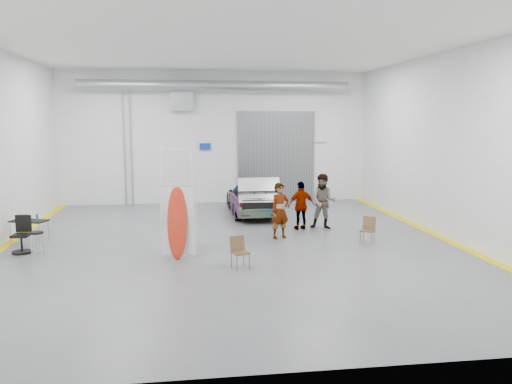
{
  "coord_description": "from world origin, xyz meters",
  "views": [
    {
      "loc": [
        -1.27,
        -14.97,
        3.81
      ],
      "look_at": [
        0.87,
        0.8,
        1.5
      ],
      "focal_mm": 35.0,
      "sensor_mm": 36.0,
      "label": 1
    }
  ],
  "objects": [
    {
      "name": "ground",
      "position": [
        0.0,
        0.0,
        0.0
      ],
      "size": [
        16.0,
        16.0,
        0.0
      ],
      "primitive_type": "plane",
      "color": "#58595F",
      "rests_on": "ground"
    },
    {
      "name": "room_shell",
      "position": [
        0.24,
        2.22,
        4.08
      ],
      "size": [
        14.02,
        16.18,
        6.01
      ],
      "color": "silver",
      "rests_on": "ground"
    },
    {
      "name": "sedan_car",
      "position": [
        1.28,
        4.9,
        0.66
      ],
      "size": [
        1.88,
        4.55,
        1.32
      ],
      "primitive_type": "imported",
      "rotation": [
        0.0,
        0.0,
        3.15
      ],
      "color": "white",
      "rests_on": "ground"
    },
    {
      "name": "person_a",
      "position": [
        1.63,
        0.58,
        0.91
      ],
      "size": [
        0.77,
        0.65,
        1.81
      ],
      "primitive_type": "imported",
      "rotation": [
        0.0,
        0.0,
        0.38
      ],
      "color": "#925F4F",
      "rests_on": "ground"
    },
    {
      "name": "person_b",
      "position": [
        3.4,
        1.78,
        0.97
      ],
      "size": [
        1.12,
        0.98,
        1.95
      ],
      "primitive_type": "imported",
      "rotation": [
        0.0,
        0.0,
        -0.3
      ],
      "color": "#466680",
      "rests_on": "ground"
    },
    {
      "name": "person_c",
      "position": [
        2.6,
        1.79,
        0.85
      ],
      "size": [
        1.04,
        0.57,
        1.69
      ],
      "primitive_type": "imported",
      "rotation": [
        0.0,
        0.0,
        3.31
      ],
      "color": "#A34D36",
      "rests_on": "ground"
    },
    {
      "name": "surfboard_display",
      "position": [
        -1.56,
        -1.44,
        1.33
      ],
      "size": [
        0.92,
        0.35,
        3.28
      ],
      "rotation": [
        0.0,
        0.0,
        -0.17
      ],
      "color": "white",
      "rests_on": "ground"
    },
    {
      "name": "folding_chair_near",
      "position": [
        0.0,
        -2.59,
        0.26
      ],
      "size": [
        0.5,
        0.53,
        0.84
      ],
      "rotation": [
        0.0,
        0.0,
        0.33
      ],
      "color": "brown",
      "rests_on": "ground"
    },
    {
      "name": "folding_chair_far",
      "position": [
        4.15,
        -0.56,
        0.26
      ],
      "size": [
        0.55,
        0.6,
        0.84
      ],
      "rotation": [
        0.0,
        0.0,
        -0.61
      ],
      "color": "brown",
      "rests_on": "ground"
    },
    {
      "name": "shop_stool",
      "position": [
        -5.49,
        -0.74,
        0.36
      ],
      "size": [
        0.37,
        0.37,
        0.73
      ],
      "rotation": [
        0.0,
        0.0,
        0.39
      ],
      "color": "black",
      "rests_on": "ground"
    },
    {
      "name": "work_table",
      "position": [
        -6.31,
        1.14,
        0.69
      ],
      "size": [
        1.22,
        0.89,
        0.9
      ],
      "rotation": [
        0.0,
        0.0,
        -0.34
      ],
      "color": "gray",
      "rests_on": "ground"
    },
    {
      "name": "office_chair",
      "position": [
        -6.07,
        -0.14,
        0.46
      ],
      "size": [
        0.56,
        0.56,
        1.06
      ],
      "rotation": [
        0.0,
        0.0,
        -0.08
      ],
      "color": "black",
      "rests_on": "ground"
    },
    {
      "name": "trunk_lid",
      "position": [
        1.28,
        2.88,
        1.34
      ],
      "size": [
        1.54,
        0.93,
        0.04
      ],
      "primitive_type": "cube",
      "color": "silver",
      "rests_on": "sedan_car"
    }
  ]
}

